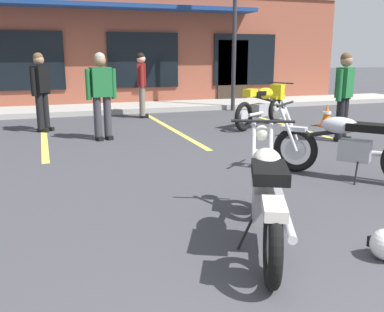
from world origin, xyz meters
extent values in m
plane|color=#3D3D42|center=(0.00, 3.97, 0.00)|extent=(80.00, 80.00, 0.00)
cube|color=#A8A59E|center=(0.00, 12.33, 0.07)|extent=(22.00, 1.80, 0.14)
cube|color=brown|center=(0.00, 16.34, 1.90)|extent=(17.70, 6.29, 3.80)
cube|color=black|center=(-1.77, 13.16, 1.45)|extent=(2.27, 0.06, 1.70)
cube|color=black|center=(1.77, 13.16, 1.45)|extent=(2.27, 0.06, 1.70)
cube|color=black|center=(5.31, 13.16, 1.45)|extent=(2.27, 0.06, 1.70)
cube|color=#33281E|center=(4.87, 13.16, 1.05)|extent=(1.10, 0.06, 2.10)
cube|color=navy|center=(0.00, 12.75, 3.00)|extent=(10.62, 0.90, 0.12)
cube|color=#DBCC4C|center=(-1.36, 8.73, 0.00)|extent=(0.12, 4.80, 0.01)
cube|color=#DBCC4C|center=(1.36, 8.73, 0.00)|extent=(0.12, 4.80, 0.01)
cube|color=#DBCC4C|center=(4.08, 8.73, 0.00)|extent=(0.12, 4.80, 0.01)
torus|color=black|center=(0.15, 2.04, 0.32)|extent=(0.36, 0.62, 0.64)
cylinder|color=#B7B7BC|center=(0.15, 2.04, 0.32)|extent=(0.18, 0.29, 0.29)
torus|color=black|center=(0.76, 3.35, 0.32)|extent=(0.36, 0.62, 0.64)
cylinder|color=#B7B7BC|center=(0.76, 3.35, 0.32)|extent=(0.18, 0.29, 0.29)
cylinder|color=silver|center=(0.72, 3.47, 0.64)|extent=(0.18, 0.31, 0.66)
cylinder|color=silver|center=(0.88, 3.40, 0.64)|extent=(0.18, 0.31, 0.66)
cylinder|color=black|center=(0.83, 3.51, 0.96)|extent=(0.61, 0.31, 0.03)
sphere|color=silver|center=(0.87, 3.58, 0.82)|extent=(0.23, 0.23, 0.17)
cube|color=beige|center=(0.77, 3.38, 0.62)|extent=(0.28, 0.39, 0.06)
cube|color=#9E9EA3|center=(0.42, 2.62, 0.40)|extent=(0.39, 0.46, 0.28)
cylinder|color=silver|center=(0.39, 2.23, 0.36)|extent=(0.30, 0.53, 0.07)
cylinder|color=black|center=(0.50, 2.80, 0.64)|extent=(0.45, 0.88, 0.26)
ellipsoid|color=beige|center=(0.51, 2.82, 0.72)|extent=(0.44, 0.54, 0.22)
cube|color=black|center=(0.36, 2.49, 0.72)|extent=(0.47, 0.59, 0.10)
cube|color=beige|center=(0.14, 2.02, 0.60)|extent=(0.30, 0.39, 0.08)
cylinder|color=black|center=(0.22, 2.63, 0.14)|extent=(0.13, 0.08, 0.29)
torus|color=black|center=(2.01, 4.69, 0.32)|extent=(0.49, 0.55, 0.64)
cylinder|color=#B7B7BC|center=(2.01, 4.69, 0.32)|extent=(0.23, 0.26, 0.29)
cylinder|color=silver|center=(1.88, 4.71, 0.64)|extent=(0.24, 0.28, 0.66)
cylinder|color=silver|center=(2.02, 4.82, 0.64)|extent=(0.24, 0.28, 0.66)
cylinder|color=black|center=(1.90, 4.83, 0.96)|extent=(0.52, 0.45, 0.03)
sphere|color=silver|center=(1.84, 4.89, 0.82)|extent=(0.24, 0.24, 0.17)
cube|color=silver|center=(1.99, 4.72, 0.62)|extent=(0.34, 0.37, 0.06)
cube|color=#9E9EA3|center=(2.53, 4.08, 0.40)|extent=(0.44, 0.46, 0.28)
cylinder|color=black|center=(2.40, 4.23, 0.64)|extent=(0.65, 0.76, 0.26)
ellipsoid|color=silver|center=(2.39, 4.25, 0.72)|extent=(0.51, 0.53, 0.22)
cube|color=black|center=(2.62, 3.97, 0.72)|extent=(0.55, 0.58, 0.10)
cylinder|color=black|center=(2.44, 3.91, 0.14)|extent=(0.12, 0.11, 0.29)
torus|color=black|center=(2.77, 7.92, 0.32)|extent=(0.60, 0.42, 0.64)
cylinder|color=#B7B7BC|center=(2.77, 7.92, 0.32)|extent=(0.28, 0.20, 0.29)
torus|color=black|center=(4.00, 8.67, 0.32)|extent=(0.60, 0.42, 0.64)
cylinder|color=#B7B7BC|center=(4.00, 8.67, 0.32)|extent=(0.28, 0.20, 0.29)
cylinder|color=silver|center=(4.03, 8.80, 0.64)|extent=(0.30, 0.21, 0.66)
cylinder|color=silver|center=(4.13, 8.64, 0.64)|extent=(0.30, 0.21, 0.66)
cylinder|color=black|center=(4.15, 8.76, 0.96)|extent=(0.37, 0.58, 0.03)
sphere|color=silver|center=(4.22, 8.80, 0.82)|extent=(0.23, 0.23, 0.17)
cube|color=yellow|center=(4.03, 8.69, 0.62)|extent=(0.38, 0.31, 0.06)
cube|color=#9E9EA3|center=(3.31, 8.25, 0.40)|extent=(0.47, 0.41, 0.28)
cylinder|color=silver|center=(3.07, 7.94, 0.36)|extent=(0.51, 0.35, 0.07)
cylinder|color=black|center=(3.48, 8.35, 0.64)|extent=(0.83, 0.54, 0.26)
ellipsoid|color=yellow|center=(3.52, 8.37, 0.76)|extent=(0.60, 0.53, 0.26)
cube|color=yellow|center=(4.04, 8.69, 0.76)|extent=(0.35, 0.36, 0.36)
cube|color=black|center=(3.23, 8.20, 0.78)|extent=(0.47, 0.41, 0.10)
cube|color=yellow|center=(2.97, 8.04, 0.82)|extent=(0.38, 0.34, 0.16)
cylinder|color=black|center=(3.16, 8.37, 0.14)|extent=(0.09, 0.13, 0.29)
cube|color=black|center=(-1.26, 9.38, 0.04)|extent=(0.25, 0.22, 0.08)
cube|color=black|center=(-1.38, 9.22, 0.04)|extent=(0.25, 0.22, 0.08)
cylinder|color=black|center=(-1.29, 9.40, 0.46)|extent=(0.21, 0.21, 0.80)
cylinder|color=black|center=(-1.41, 9.24, 0.46)|extent=(0.21, 0.21, 0.80)
cube|color=black|center=(-1.35, 9.32, 1.12)|extent=(0.40, 0.44, 0.56)
cylinder|color=black|center=(-1.21, 9.53, 1.08)|extent=(0.14, 0.14, 0.58)
cylinder|color=black|center=(-1.49, 9.12, 1.08)|extent=(0.14, 0.14, 0.58)
sphere|color=#A07556|center=(-1.35, 9.32, 1.52)|extent=(0.31, 0.31, 0.22)
sphere|color=brown|center=(-1.36, 9.33, 1.57)|extent=(0.29, 0.29, 0.21)
cube|color=black|center=(-0.15, 7.95, 0.04)|extent=(0.14, 0.25, 0.08)
cube|color=black|center=(-0.34, 7.91, 0.04)|extent=(0.14, 0.25, 0.08)
cylinder|color=#38383D|center=(-0.15, 7.99, 0.46)|extent=(0.17, 0.17, 0.80)
cylinder|color=#38383D|center=(-0.35, 7.95, 0.46)|extent=(0.17, 0.17, 0.80)
cube|color=#1E6633|center=(-0.25, 7.97, 1.12)|extent=(0.41, 0.28, 0.56)
cylinder|color=#1E6633|center=(-0.01, 8.01, 1.08)|extent=(0.12, 0.12, 0.58)
cylinder|color=#1E6633|center=(-0.50, 7.93, 1.08)|extent=(0.12, 0.12, 0.58)
sphere|color=#A07556|center=(-0.25, 7.97, 1.52)|extent=(0.26, 0.26, 0.22)
sphere|color=gray|center=(-0.25, 7.98, 1.57)|extent=(0.24, 0.24, 0.21)
cube|color=black|center=(1.20, 10.75, 0.04)|extent=(0.26, 0.15, 0.08)
cube|color=black|center=(1.16, 10.55, 0.04)|extent=(0.26, 0.15, 0.08)
cylinder|color=slate|center=(1.16, 10.76, 0.46)|extent=(0.18, 0.18, 0.80)
cylinder|color=slate|center=(1.12, 10.56, 0.46)|extent=(0.18, 0.18, 0.80)
cube|color=maroon|center=(1.14, 10.66, 1.12)|extent=(0.29, 0.42, 0.56)
cylinder|color=maroon|center=(1.19, 10.90, 1.08)|extent=(0.12, 0.12, 0.58)
cylinder|color=maroon|center=(1.09, 10.41, 1.08)|extent=(0.12, 0.12, 0.58)
sphere|color=beige|center=(1.14, 10.66, 1.52)|extent=(0.26, 0.26, 0.22)
sphere|color=black|center=(1.13, 10.66, 1.57)|extent=(0.25, 0.25, 0.21)
cube|color=black|center=(4.19, 6.35, 0.04)|extent=(0.21, 0.26, 0.08)
cube|color=black|center=(4.02, 6.25, 0.04)|extent=(0.21, 0.26, 0.08)
cylinder|color=black|center=(4.17, 6.39, 0.46)|extent=(0.21, 0.21, 0.80)
cylinder|color=black|center=(4.00, 6.29, 0.46)|extent=(0.21, 0.21, 0.80)
cube|color=#1E6633|center=(4.08, 6.34, 1.12)|extent=(0.44, 0.38, 0.56)
cylinder|color=#1E6633|center=(4.30, 6.47, 1.08)|extent=(0.14, 0.14, 0.58)
cylinder|color=#1E6633|center=(3.87, 6.21, 1.08)|extent=(0.14, 0.14, 0.58)
sphere|color=#A07556|center=(4.08, 6.34, 1.52)|extent=(0.30, 0.30, 0.22)
sphere|color=brown|center=(4.08, 6.35, 1.57)|extent=(0.29, 0.29, 0.21)
cube|color=black|center=(1.24, 2.20, 0.12)|extent=(0.18, 0.03, 0.09)
cube|color=orange|center=(4.86, 7.85, 0.01)|extent=(0.34, 0.34, 0.03)
cone|color=orange|center=(4.86, 7.85, 0.28)|extent=(0.26, 0.26, 0.50)
cylinder|color=white|center=(4.86, 7.85, 0.32)|extent=(0.19, 0.19, 0.06)
cylinder|color=#2D2D33|center=(4.02, 11.23, 2.73)|extent=(0.12, 0.12, 5.46)
camera|label=1|loc=(-1.32, -0.44, 1.65)|focal=40.08mm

